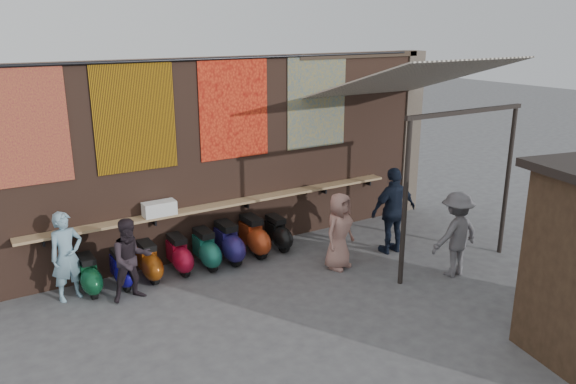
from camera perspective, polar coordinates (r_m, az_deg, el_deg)
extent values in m
plane|color=#474749|center=(10.02, -0.10, -10.73)|extent=(70.00, 70.00, 0.00)
cube|color=brown|center=(11.58, -7.18, 3.52)|extent=(10.00, 0.40, 4.00)
cube|color=#4C4238|center=(14.48, 11.91, 5.94)|extent=(0.50, 0.50, 4.00)
cube|color=#9E7A51|center=(11.49, -6.24, -1.21)|extent=(8.00, 0.32, 0.05)
cube|color=white|center=(10.91, -12.94, -1.65)|extent=(0.62, 0.28, 0.27)
cube|color=maroon|center=(10.23, -25.53, 5.99)|extent=(1.50, 0.02, 2.00)
cube|color=#C47D0B|center=(10.60, -15.29, 7.35)|extent=(1.50, 0.02, 2.00)
cube|color=#E8401D|center=(11.32, -5.49, 8.43)|extent=(1.50, 0.02, 2.00)
cube|color=#235082|center=(12.34, 2.95, 9.16)|extent=(1.50, 0.02, 2.00)
cylinder|color=black|center=(11.09, -7.04, 13.30)|extent=(9.50, 0.06, 0.06)
imported|color=#7BA1B3|center=(10.40, -21.56, -6.08)|extent=(0.65, 0.50, 1.59)
imported|color=black|center=(10.06, -15.63, -6.63)|extent=(0.73, 0.57, 1.48)
imported|color=black|center=(11.80, 10.66, -1.87)|extent=(1.10, 0.52, 1.83)
imported|color=#59585D|center=(11.04, 16.70, -4.12)|extent=(1.08, 0.63, 1.65)
imported|color=#A07166|center=(10.95, 5.22, -3.97)|extent=(0.86, 0.70, 1.53)
cube|color=beige|center=(11.82, 12.35, 11.16)|extent=(3.20, 3.28, 0.97)
cube|color=#33261C|center=(12.98, 7.47, 13.63)|extent=(3.30, 0.08, 0.12)
cube|color=black|center=(10.85, 17.71, 7.78)|extent=(3.00, 0.08, 0.08)
cylinder|color=black|center=(10.19, 11.79, -1.17)|extent=(0.09, 0.09, 3.10)
cylinder|color=black|center=(12.23, 21.39, 1.02)|extent=(0.09, 0.09, 3.10)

